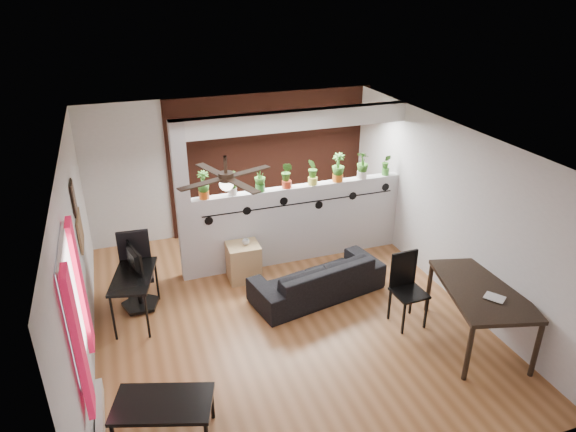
% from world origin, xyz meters
% --- Properties ---
extents(room_shell, '(6.30, 7.10, 2.90)m').
position_xyz_m(room_shell, '(0.00, 0.00, 1.30)').
color(room_shell, brown).
rests_on(room_shell, ground).
extents(partition_wall, '(3.60, 0.18, 1.35)m').
position_xyz_m(partition_wall, '(0.80, 1.50, 0.68)').
color(partition_wall, '#BCBCC1').
rests_on(partition_wall, ground).
extents(ceiling_header, '(3.60, 0.18, 0.30)m').
position_xyz_m(ceiling_header, '(0.80, 1.50, 2.45)').
color(ceiling_header, silver).
rests_on(ceiling_header, room_shell).
extents(pier_column, '(0.22, 0.20, 2.60)m').
position_xyz_m(pier_column, '(-1.11, 1.50, 1.30)').
color(pier_column, '#BCBCC1').
rests_on(pier_column, ground).
extents(brick_panel, '(3.90, 0.05, 2.60)m').
position_xyz_m(brick_panel, '(0.80, 2.97, 1.30)').
color(brick_panel, '#A3462F').
rests_on(brick_panel, ground).
extents(vine_decal, '(3.31, 0.01, 0.30)m').
position_xyz_m(vine_decal, '(0.80, 1.40, 1.08)').
color(vine_decal, black).
rests_on(vine_decal, partition_wall).
extents(window_assembly, '(0.09, 1.30, 1.55)m').
position_xyz_m(window_assembly, '(-2.56, -1.20, 1.51)').
color(window_assembly, white).
rests_on(window_assembly, room_shell).
extents(baseboard_heater, '(0.08, 1.00, 0.18)m').
position_xyz_m(baseboard_heater, '(-2.54, -1.20, 0.09)').
color(baseboard_heater, beige).
rests_on(baseboard_heater, ground).
extents(corkboard, '(0.03, 0.60, 0.45)m').
position_xyz_m(corkboard, '(-2.58, 0.95, 1.35)').
color(corkboard, olive).
rests_on(corkboard, room_shell).
extents(framed_art, '(0.03, 0.34, 0.44)m').
position_xyz_m(framed_art, '(-2.58, 0.90, 1.85)').
color(framed_art, '#8C7259').
rests_on(framed_art, room_shell).
extents(ceiling_fan, '(1.19, 1.19, 0.43)m').
position_xyz_m(ceiling_fan, '(-0.80, -0.30, 2.31)').
color(ceiling_fan, black).
rests_on(ceiling_fan, room_shell).
extents(potted_plant_0, '(0.23, 0.18, 0.44)m').
position_xyz_m(potted_plant_0, '(-0.78, 1.50, 1.58)').
color(potted_plant_0, '#C75517').
rests_on(potted_plant_0, partition_wall).
extents(potted_plant_1, '(0.20, 0.23, 0.40)m').
position_xyz_m(potted_plant_1, '(-0.33, 1.50, 1.56)').
color(potted_plant_1, white).
rests_on(potted_plant_1, partition_wall).
extents(potted_plant_2, '(0.25, 0.27, 0.42)m').
position_xyz_m(potted_plant_2, '(0.12, 1.50, 1.57)').
color(potted_plant_2, '#368A32').
rests_on(potted_plant_2, partition_wall).
extents(potted_plant_3, '(0.28, 0.29, 0.44)m').
position_xyz_m(potted_plant_3, '(0.57, 1.50, 1.58)').
color(potted_plant_3, '#BE371E').
rests_on(potted_plant_3, partition_wall).
extents(potted_plant_4, '(0.22, 0.26, 0.44)m').
position_xyz_m(potted_plant_4, '(1.03, 1.50, 1.58)').
color(potted_plant_4, '#DDDA4E').
rests_on(potted_plant_4, partition_wall).
extents(potted_plant_5, '(0.33, 0.32, 0.48)m').
position_xyz_m(potted_plant_5, '(1.48, 1.50, 1.60)').
color(potted_plant_5, orange).
rests_on(potted_plant_5, partition_wall).
extents(potted_plant_6, '(0.31, 0.30, 0.46)m').
position_xyz_m(potted_plant_6, '(1.93, 1.50, 1.59)').
color(potted_plant_6, white).
rests_on(potted_plant_6, partition_wall).
extents(potted_plant_7, '(0.22, 0.21, 0.37)m').
position_xyz_m(potted_plant_7, '(2.38, 1.50, 1.55)').
color(potted_plant_7, '#3F8731').
rests_on(potted_plant_7, partition_wall).
extents(sofa, '(2.06, 1.13, 0.57)m').
position_xyz_m(sofa, '(0.67, 0.34, 0.29)').
color(sofa, black).
rests_on(sofa, ground).
extents(cube_shelf, '(0.51, 0.46, 0.62)m').
position_xyz_m(cube_shelf, '(-0.28, 1.16, 0.31)').
color(cube_shelf, tan).
rests_on(cube_shelf, ground).
extents(cup, '(0.14, 0.14, 0.09)m').
position_xyz_m(cup, '(-0.23, 1.16, 0.66)').
color(cup, gray).
rests_on(cup, cube_shelf).
extents(computer_desk, '(0.75, 1.10, 0.72)m').
position_xyz_m(computer_desk, '(-1.99, 0.62, 0.65)').
color(computer_desk, black).
rests_on(computer_desk, ground).
extents(monitor, '(0.33, 0.13, 0.18)m').
position_xyz_m(monitor, '(-1.99, 0.77, 0.81)').
color(monitor, black).
rests_on(monitor, computer_desk).
extents(office_chair, '(0.59, 0.59, 1.13)m').
position_xyz_m(office_chair, '(-1.93, 0.97, 0.50)').
color(office_chair, black).
rests_on(office_chair, ground).
extents(dining_table, '(1.28, 1.70, 0.83)m').
position_xyz_m(dining_table, '(2.25, -1.38, 0.74)').
color(dining_table, black).
rests_on(dining_table, ground).
extents(book, '(0.28, 0.30, 0.02)m').
position_xyz_m(book, '(2.15, -1.68, 0.84)').
color(book, gray).
rests_on(book, dining_table).
extents(folding_chair, '(0.44, 0.44, 1.06)m').
position_xyz_m(folding_chair, '(1.57, -0.66, 0.62)').
color(folding_chair, black).
rests_on(folding_chair, ground).
extents(coffee_table, '(1.14, 0.85, 0.47)m').
position_xyz_m(coffee_table, '(-1.88, -1.63, 0.42)').
color(coffee_table, black).
rests_on(coffee_table, ground).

